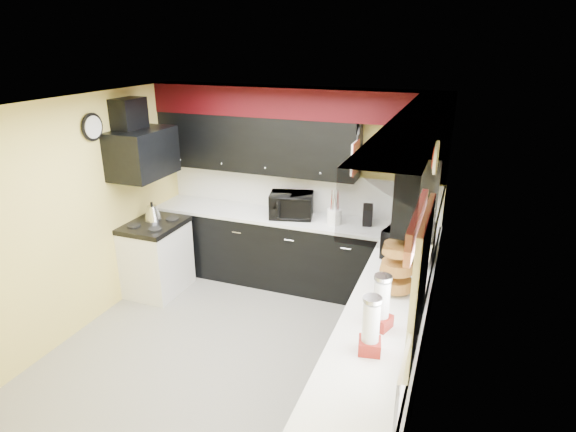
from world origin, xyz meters
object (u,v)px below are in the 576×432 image
object	(u,v)px
utensil_crock	(334,217)
knife_block	(368,216)
toaster_oven	(291,205)
microwave	(408,241)
kettle	(152,213)

from	to	relation	value
utensil_crock	knife_block	size ratio (longest dim) A/B	0.73
utensil_crock	knife_block	distance (m)	0.39
toaster_oven	utensil_crock	distance (m)	0.57
toaster_oven	knife_block	world-z (taller)	toaster_oven
knife_block	utensil_crock	bearing A→B (deg)	-178.54
toaster_oven	utensil_crock	size ratio (longest dim) A/B	2.85
utensil_crock	knife_block	world-z (taller)	knife_block
toaster_oven	microwave	size ratio (longest dim) A/B	0.94
microwave	utensil_crock	xyz separation A→B (m)	(-0.94, 0.58, -0.06)
toaster_oven	kettle	xyz separation A→B (m)	(-1.58, -0.65, -0.08)
knife_block	kettle	bearing A→B (deg)	-176.21
toaster_oven	utensil_crock	world-z (taller)	toaster_oven
microwave	utensil_crock	bearing A→B (deg)	72.93
utensil_crock	kettle	xyz separation A→B (m)	(-2.15, -0.60, -0.02)
microwave	kettle	bearing A→B (deg)	105.04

